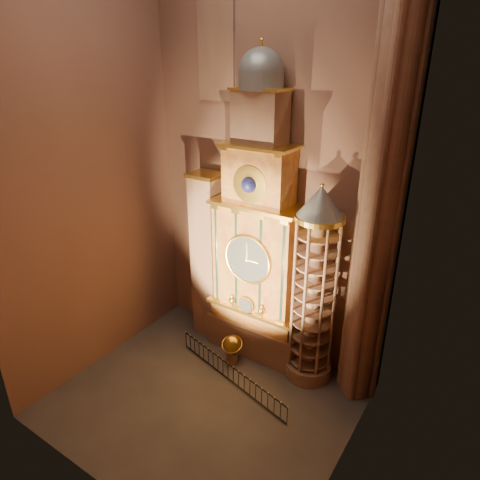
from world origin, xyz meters
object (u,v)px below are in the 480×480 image
Objects in this scene: celestial_globe at (232,347)px; iron_railing at (231,373)px; astronomical_clock at (258,246)px; stair_turret at (314,290)px; portrait_tower at (208,257)px.

iron_railing is at bearing -58.21° from celestial_globe.
iron_railing is (0.85, -1.38, -0.47)m from celestial_globe.
astronomical_clock is 9.65× the size of celestial_globe.
astronomical_clock is at bearing 175.70° from stair_turret.
stair_turret is at bearing 42.85° from iron_railing.
celestial_globe is (-0.49, -1.79, -5.64)m from astronomical_clock.
iron_railing is (3.77, -3.19, -4.58)m from portrait_tower.
stair_turret is at bearing -2.33° from portrait_tower.
iron_railing is (0.37, -3.17, -6.11)m from astronomical_clock.
portrait_tower is 6.73m from iron_railing.
celestial_globe is (-3.99, -1.53, -4.23)m from stair_turret.
astronomical_clock reaches higher than stair_turret.
astronomical_clock is at bearing 96.59° from iron_railing.
portrait_tower is 0.94× the size of stair_turret.
astronomical_clock reaches higher than celestial_globe.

